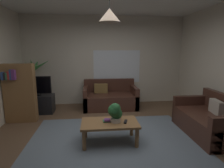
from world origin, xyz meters
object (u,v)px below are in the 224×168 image
Objects in this scene: remote_on_table_0 at (126,122)px; potted_plant_on_table at (115,112)px; couch_under_window at (110,99)px; tv at (35,86)px; book_on_table_0 at (107,121)px; pendant_lamp at (109,15)px; bookshelf_corner at (20,93)px; coffee_table at (110,125)px; book_on_table_1 at (107,120)px; tv_stand at (37,104)px; potted_palm_corner at (35,87)px; couch_right_side at (209,121)px.

potted_plant_on_table is (-0.19, 0.02, 0.19)m from remote_on_table_0.
tv is (-2.04, -0.28, 0.49)m from couch_under_window.
book_on_table_0 is 0.24× the size of pendant_lamp.
bookshelf_corner is at bearing 148.71° from book_on_table_0.
coffee_table is 1.94m from pendant_lamp.
coffee_table is 7.57× the size of book_on_table_0.
book_on_table_1 is at bearing -31.39° from bookshelf_corner.
potted_palm_corner is at bearing 108.19° from tv_stand.
bookshelf_corner is at bearing -105.06° from couch_right_side.
book_on_table_0 is at bearing -96.94° from couch_under_window.
book_on_table_0 is 2.54m from tv_stand.
book_on_table_1 is at bearing -47.04° from book_on_table_0.
bookshelf_corner reaches higher than book_on_table_1.
coffee_table is at bearing -95.36° from couch_under_window.
bookshelf_corner is at bearing 148.80° from pendant_lamp.
remote_on_table_0 is at bearing -10.60° from book_on_table_0.
remote_on_table_0 is at bearing -6.98° from coffee_table.
coffee_table is 2.59m from tv_stand.
book_on_table_0 is at bearing -173.01° from remote_on_table_0.
potted_plant_on_table is 0.44× the size of tv.
book_on_table_0 is 2.33m from bookshelf_corner.
book_on_table_0 is at bearing 152.05° from pendant_lamp.
tv reaches higher than tv_stand.
potted_palm_corner is at bearing 132.27° from potted_plant_on_table.
potted_palm_corner is (-2.30, 2.35, 0.23)m from remote_on_table_0.
remote_on_table_0 is 2.66m from bookshelf_corner.
potted_palm_corner is at bearing 130.57° from book_on_table_0.
couch_right_side is 2.07m from coffee_table.
bookshelf_corner is at bearing -159.24° from couch_under_window.
potted_palm_corner is at bearing 88.84° from bookshelf_corner.
potted_palm_corner is (-2.11, 2.32, 0.04)m from potted_plant_on_table.
remote_on_table_0 is (0.10, -2.11, 0.14)m from couch_under_window.
tv is (-1.79, 1.77, 0.35)m from book_on_table_0.
potted_plant_on_table is (-1.96, -0.14, 0.33)m from couch_right_side.
remote_on_table_0 is 3.29m from potted_palm_corner.
remote_on_table_0 is (0.34, -0.06, -0.00)m from book_on_table_0.
pendant_lamp is (1.85, -1.82, 2.03)m from tv_stand.
tv_stand reaches higher than coffee_table.
potted_palm_corner reaches higher than couch_under_window.
bookshelf_corner is 2.45× the size of pendant_lamp.
tv is at bearing -172.17° from couch_under_window.
tv is (-1.80, 1.78, 0.33)m from book_on_table_1.
book_on_table_0 is 0.10× the size of bookshelf_corner.
book_on_table_1 is 2.55m from tv.
book_on_table_0 is at bearing 152.05° from coffee_table.
tv is at bearing 135.42° from book_on_table_1.
book_on_table_1 is at bearing -44.58° from tv.
pendant_lamp is (-0.19, -2.08, 2.00)m from couch_under_window.
bookshelf_corner is (-0.19, -0.59, 0.47)m from tv_stand.
book_on_table_0 is 3.02m from potted_palm_corner.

